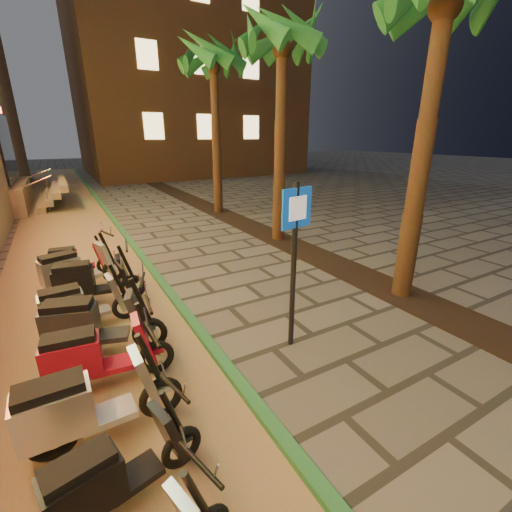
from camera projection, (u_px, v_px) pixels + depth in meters
ground at (344, 416)px, 4.33m from camera, size 120.00×120.00×0.00m
parking_strip at (71, 243)px, 11.29m from camera, size 3.40×60.00×0.01m
green_curb at (125, 235)px, 12.08m from camera, size 0.18×60.00×0.10m
planting_strip at (315, 255)px, 10.11m from camera, size 1.20×40.00×0.02m
apartment_block at (178, 27)px, 30.58m from camera, size 18.00×16.06×25.00m
palm_b at (446, 2)px, 5.82m from camera, size 2.97×3.02×6.66m
palm_c at (282, 48)px, 9.84m from camera, size 2.97×3.02×6.91m
palm_d at (213, 68)px, 13.86m from camera, size 2.97×3.02×7.16m
pedestrian_sign at (295, 245)px, 5.25m from camera, size 0.59×0.14×2.72m
scooter_5 at (111, 475)px, 3.08m from camera, size 1.51×0.71×1.06m
scooter_6 at (84, 406)px, 3.76m from camera, size 1.76×0.62×1.24m
scooter_7 at (94, 356)px, 4.65m from camera, size 1.70×0.63×1.19m
scooter_8 at (91, 324)px, 5.35m from camera, size 1.81×0.96×1.28m
scooter_9 at (79, 306)px, 6.06m from camera, size 1.65×0.59×1.16m
scooter_10 at (89, 281)px, 7.01m from camera, size 1.75×0.72×1.23m
scooter_11 at (74, 270)px, 7.56m from camera, size 1.80×0.92×1.27m
scooter_12 at (74, 261)px, 8.39m from camera, size 1.48×0.55×1.04m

